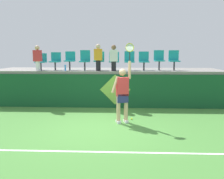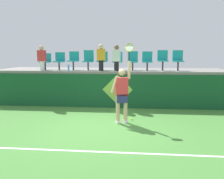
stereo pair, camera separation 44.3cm
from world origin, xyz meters
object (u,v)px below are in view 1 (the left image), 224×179
stadium_chair_5 (114,60)px  spectator_1 (114,57)px  tennis_ball (132,119)px  stadium_chair_0 (41,61)px  stadium_chair_4 (99,60)px  stadium_chair_9 (174,59)px  spectator_0 (38,58)px  spectator_2 (98,57)px  tennis_player (122,93)px  stadium_chair_2 (70,59)px  stadium_chair_7 (144,60)px  stadium_chair_8 (159,59)px  stadium_chair_6 (129,60)px  water_bottle (65,68)px  stadium_chair_1 (55,60)px  stadium_chair_3 (85,59)px

stadium_chair_5 → spectator_1: size_ratio=0.73×
tennis_ball → stadium_chair_0: (-3.98, 2.59, 1.92)m
stadium_chair_4 → stadium_chair_9: 3.28m
stadium_chair_9 → spectator_0: (-5.89, -0.45, 0.07)m
spectator_1 → spectator_2: bearing=178.2°
tennis_player → stadium_chair_2: size_ratio=3.15×
stadium_chair_2 → stadium_chair_5: size_ratio=1.03×
stadium_chair_7 → stadium_chair_5: bearing=-179.9°
stadium_chair_4 → stadium_chair_8: 2.63m
stadium_chair_6 → stadium_chair_4: bearing=-179.8°
stadium_chair_0 → stadium_chair_5: size_ratio=0.93×
tennis_ball → stadium_chair_2: stadium_chair_2 is taller
stadium_chair_0 → stadium_chair_2: stadium_chair_2 is taller
tennis_ball → stadium_chair_4: bearing=117.9°
stadium_chair_7 → stadium_chair_8: 0.66m
stadium_chair_4 → spectator_1: 0.81m
water_bottle → stadium_chair_2: stadium_chair_2 is taller
tennis_player → stadium_chair_7: size_ratio=3.17×
water_bottle → stadium_chair_6: (2.74, 0.52, 0.32)m
stadium_chair_9 → spectator_0: bearing=-175.6°
spectator_1 → water_bottle: bearing=-178.3°
stadium_chair_2 → stadium_chair_4: (1.31, 0.00, -0.01)m
spectator_0 → spectator_1: 3.27m
tennis_ball → stadium_chair_6: 3.25m
stadium_chair_4 → stadium_chair_6: (1.34, 0.01, -0.01)m
stadium_chair_1 → stadium_chair_2: 0.65m
stadium_chair_2 → stadium_chair_4: stadium_chair_2 is taller
tennis_player → tennis_ball: tennis_player is taller
stadium_chair_9 → spectator_1: size_ratio=0.80×
stadium_chair_1 → spectator_1: spectator_1 is taller
stadium_chair_8 → spectator_0: size_ratio=0.82×
tennis_ball → stadium_chair_1: size_ratio=0.08×
stadium_chair_5 → tennis_player: bearing=-82.6°
stadium_chair_6 → spectator_1: size_ratio=0.76×
stadium_chair_9 → tennis_ball: bearing=-126.4°
stadium_chair_2 → stadium_chair_0: bearing=-179.9°
stadium_chair_2 → tennis_player: bearing=-51.5°
stadium_chair_0 → stadium_chair_8: (5.24, 0.01, 0.08)m
stadium_chair_4 → spectator_0: 2.65m
stadium_chair_1 → spectator_0: (-0.65, -0.45, 0.12)m
water_bottle → stadium_chair_7: 3.43m
water_bottle → tennis_ball: bearing=-36.8°
water_bottle → stadium_chair_1: 0.82m
tennis_player → tennis_ball: bearing=47.9°
tennis_player → stadium_chair_2: tennis_player is taller
stadium_chair_2 → stadium_chair_3: (0.67, 0.01, 0.01)m
tennis_player → spectator_2: (-1.04, 2.52, 1.12)m
tennis_ball → stadium_chair_2: 4.21m
spectator_0 → spectator_2: 2.61m
stadium_chair_4 → spectator_0: (-2.61, -0.45, 0.10)m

